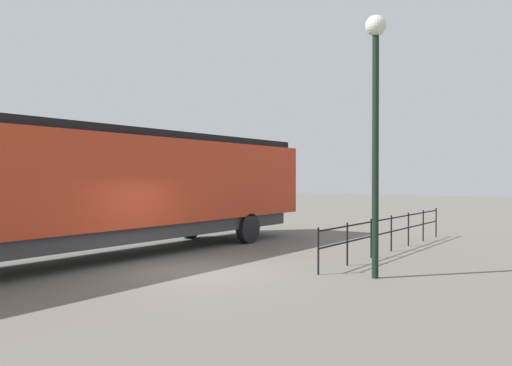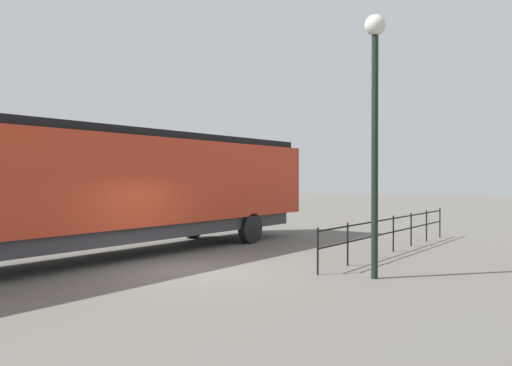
% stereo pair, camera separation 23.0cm
% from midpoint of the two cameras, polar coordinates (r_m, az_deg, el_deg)
% --- Properties ---
extents(ground_plane, '(120.00, 120.00, 0.00)m').
position_cam_midpoint_polar(ground_plane, '(13.96, -6.88, -9.38)').
color(ground_plane, '#666059').
extents(locomotive, '(3.16, 17.66, 3.85)m').
position_cam_midpoint_polar(locomotive, '(16.49, -15.06, -0.21)').
color(locomotive, red).
rests_on(locomotive, ground_plane).
extents(lamp_post, '(0.50, 0.50, 6.30)m').
position_cam_midpoint_polar(lamp_post, '(13.06, 13.23, 9.16)').
color(lamp_post, black).
rests_on(lamp_post, ground_plane).
extents(platform_fence, '(0.05, 10.08, 1.18)m').
position_cam_midpoint_polar(platform_fence, '(17.78, 14.98, -4.77)').
color(platform_fence, black).
rests_on(platform_fence, ground_plane).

